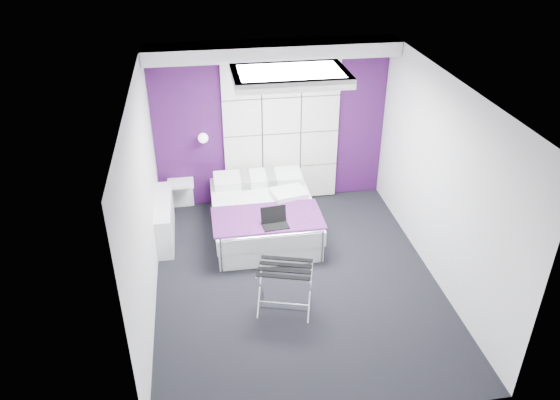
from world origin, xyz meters
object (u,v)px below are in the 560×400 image
object	(u,v)px
nightstand	(180,183)
luggage_rack	(285,288)
wall_lamp	(203,137)
radiator	(165,219)
bed	(263,216)
laptop	(275,221)

from	to	relation	value
nightstand	luggage_rack	bearing A→B (deg)	-64.44
wall_lamp	luggage_rack	bearing A→B (deg)	-72.49
nightstand	radiator	bearing A→B (deg)	-108.43
bed	nightstand	distance (m)	1.44
nightstand	laptop	xyz separation A→B (m)	(1.26, -1.43, 0.08)
wall_lamp	radiator	bearing A→B (deg)	-130.10
radiator	luggage_rack	xyz separation A→B (m)	(1.45, -1.81, 0.01)
wall_lamp	bed	bearing A→B (deg)	-46.87
bed	nightstand	xyz separation A→B (m)	(-1.18, 0.80, 0.22)
luggage_rack	wall_lamp	bearing A→B (deg)	124.12
wall_lamp	nightstand	world-z (taller)	wall_lamp
bed	luggage_rack	distance (m)	1.74
bed	nightstand	bearing A→B (deg)	146.07
wall_lamp	radiator	xyz separation A→B (m)	(-0.64, -0.76, -0.92)
nightstand	laptop	distance (m)	1.91
luggage_rack	laptop	distance (m)	1.13
radiator	bed	distance (m)	1.43
nightstand	luggage_rack	distance (m)	2.81
wall_lamp	laptop	world-z (taller)	wall_lamp
wall_lamp	luggage_rack	xyz separation A→B (m)	(0.81, -2.57, -0.91)
nightstand	wall_lamp	bearing A→B (deg)	5.71
nightstand	luggage_rack	size ratio (longest dim) A/B	0.64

